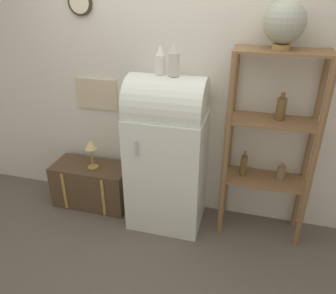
{
  "coord_description": "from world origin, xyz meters",
  "views": [
    {
      "loc": [
        0.71,
        -2.32,
        2.16
      ],
      "look_at": [
        0.01,
        0.27,
        0.81
      ],
      "focal_mm": 35.0,
      "sensor_mm": 36.0,
      "label": 1
    }
  ],
  "objects_px": {
    "vase_left": "(160,61)",
    "refrigerator": "(167,152)",
    "suitcase_trunk": "(92,184)",
    "globe": "(285,23)",
    "vase_center": "(174,59)",
    "desk_lamp": "(91,148)"
  },
  "relations": [
    {
      "from": "vase_left",
      "to": "desk_lamp",
      "type": "relative_size",
      "value": 0.78
    },
    {
      "from": "suitcase_trunk",
      "to": "vase_center",
      "type": "xyz_separation_m",
      "value": [
        0.9,
        -0.05,
        1.38
      ]
    },
    {
      "from": "desk_lamp",
      "to": "vase_left",
      "type": "bearing_deg",
      "value": -0.19
    },
    {
      "from": "refrigerator",
      "to": "vase_center",
      "type": "height_order",
      "value": "vase_center"
    },
    {
      "from": "globe",
      "to": "vase_center",
      "type": "bearing_deg",
      "value": -173.39
    },
    {
      "from": "vase_center",
      "to": "suitcase_trunk",
      "type": "bearing_deg",
      "value": 176.68
    },
    {
      "from": "suitcase_trunk",
      "to": "globe",
      "type": "relative_size",
      "value": 2.28
    },
    {
      "from": "suitcase_trunk",
      "to": "globe",
      "type": "bearing_deg",
      "value": 1.38
    },
    {
      "from": "refrigerator",
      "to": "suitcase_trunk",
      "type": "bearing_deg",
      "value": 177.0
    },
    {
      "from": "vase_center",
      "to": "desk_lamp",
      "type": "xyz_separation_m",
      "value": [
        -0.85,
        0.02,
        -0.92
      ]
    },
    {
      "from": "suitcase_trunk",
      "to": "refrigerator",
      "type": "bearing_deg",
      "value": -3.0
    },
    {
      "from": "refrigerator",
      "to": "vase_center",
      "type": "bearing_deg",
      "value": -7.94
    },
    {
      "from": "suitcase_trunk",
      "to": "vase_left",
      "type": "bearing_deg",
      "value": -2.32
    },
    {
      "from": "globe",
      "to": "vase_left",
      "type": "relative_size",
      "value": 1.44
    },
    {
      "from": "globe",
      "to": "desk_lamp",
      "type": "relative_size",
      "value": 1.12
    },
    {
      "from": "refrigerator",
      "to": "vase_left",
      "type": "bearing_deg",
      "value": 168.89
    },
    {
      "from": "refrigerator",
      "to": "suitcase_trunk",
      "type": "relative_size",
      "value": 1.86
    },
    {
      "from": "suitcase_trunk",
      "to": "vase_center",
      "type": "bearing_deg",
      "value": -3.32
    },
    {
      "from": "suitcase_trunk",
      "to": "vase_center",
      "type": "distance_m",
      "value": 1.65
    },
    {
      "from": "globe",
      "to": "refrigerator",
      "type": "bearing_deg",
      "value": -174.38
    },
    {
      "from": "vase_left",
      "to": "refrigerator",
      "type": "bearing_deg",
      "value": -11.11
    },
    {
      "from": "globe",
      "to": "desk_lamp",
      "type": "distance_m",
      "value": 2.06
    }
  ]
}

